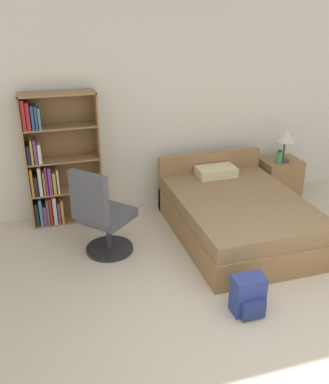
{
  "coord_description": "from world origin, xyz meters",
  "views": [
    {
      "loc": [
        -1.75,
        -1.97,
        2.57
      ],
      "look_at": [
        -0.55,
        1.98,
        0.71
      ],
      "focal_mm": 40.0,
      "sensor_mm": 36.0,
      "label": 1
    }
  ],
  "objects": [
    {
      "name": "table_lamp",
      "position": [
        1.42,
        2.87,
        0.9
      ],
      "size": [
        0.27,
        0.27,
        0.46
      ],
      "color": "#333333",
      "rests_on": "nightstand"
    },
    {
      "name": "water_bottle",
      "position": [
        1.32,
        2.8,
        0.64
      ],
      "size": [
        0.08,
        0.08,
        0.19
      ],
      "color": "#3F8C4C",
      "rests_on": "nightstand"
    },
    {
      "name": "wall_back",
      "position": [
        0.0,
        3.23,
        1.3
      ],
      "size": [
        9.0,
        0.06,
        2.6
      ],
      "color": "silver",
      "rests_on": "ground_plane"
    },
    {
      "name": "ground_plane",
      "position": [
        0.0,
        0.0,
        0.0
      ],
      "size": [
        14.0,
        14.0,
        0.0
      ],
      "primitive_type": "plane",
      "color": "beige"
    },
    {
      "name": "bookshelf",
      "position": [
        -1.62,
        3.04,
        0.74
      ],
      "size": [
        0.88,
        0.29,
        1.62
      ],
      "color": "olive",
      "rests_on": "ground_plane"
    },
    {
      "name": "backpack_blue",
      "position": [
        -0.14,
        0.76,
        0.17
      ],
      "size": [
        0.29,
        0.24,
        0.36
      ],
      "color": "navy",
      "rests_on": "ground_plane"
    },
    {
      "name": "nightstand",
      "position": [
        1.42,
        2.9,
        0.27
      ],
      "size": [
        0.53,
        0.45,
        0.55
      ],
      "color": "olive",
      "rests_on": "ground_plane"
    },
    {
      "name": "bed",
      "position": [
        0.38,
        2.1,
        0.26
      ],
      "size": [
        1.41,
        1.94,
        0.74
      ],
      "color": "olive",
      "rests_on": "ground_plane"
    },
    {
      "name": "office_chair",
      "position": [
        -1.21,
        2.09,
        0.46
      ],
      "size": [
        0.72,
        0.72,
        1.03
      ],
      "color": "#232326",
      "rests_on": "ground_plane"
    }
  ]
}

